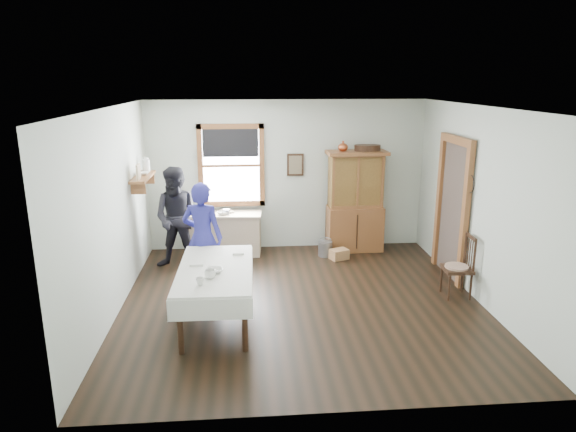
{
  "coord_description": "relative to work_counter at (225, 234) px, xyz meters",
  "views": [
    {
      "loc": [
        -0.75,
        -6.65,
        3.06
      ],
      "look_at": [
        -0.16,
        0.3,
        1.18
      ],
      "focal_mm": 32.0,
      "sensor_mm": 36.0,
      "label": 1
    }
  ],
  "objects": [
    {
      "name": "pail",
      "position": [
        1.78,
        -0.27,
        -0.24
      ],
      "size": [
        0.3,
        0.3,
        0.27
      ],
      "primitive_type": "cube",
      "rotation": [
        0.0,
        0.0,
        0.22
      ],
      "color": "gray",
      "rests_on": "room"
    },
    {
      "name": "window",
      "position": [
        0.14,
        0.3,
        1.26
      ],
      "size": [
        1.18,
        0.07,
        1.48
      ],
      "color": "white",
      "rests_on": "room"
    },
    {
      "name": "china_hutch",
      "position": [
        2.36,
        0.03,
        0.53
      ],
      "size": [
        1.08,
        0.54,
        1.82
      ],
      "primitive_type": "cube",
      "rotation": [
        0.0,
        0.0,
        0.03
      ],
      "color": "brown",
      "rests_on": "room"
    },
    {
      "name": "framed_picture",
      "position": [
        1.29,
        0.29,
        1.17
      ],
      "size": [
        0.3,
        0.04,
        0.4
      ],
      "primitive_type": "cube",
      "color": "#321D11",
      "rests_on": "room"
    },
    {
      "name": "table_cup_b",
      "position": [
        -0.16,
        -3.2,
        0.4
      ],
      "size": [
        0.1,
        0.1,
        0.09
      ],
      "primitive_type": "imported",
      "rotation": [
        0.0,
        0.0,
        -0.06
      ],
      "color": "silver",
      "rests_on": "dining_table"
    },
    {
      "name": "doorway",
      "position": [
        3.6,
        -1.32,
        0.79
      ],
      "size": [
        0.09,
        1.14,
        2.22
      ],
      "color": "#483B34",
      "rests_on": "room"
    },
    {
      "name": "counter_book",
      "position": [
        -0.06,
        0.07,
        0.39
      ],
      "size": [
        0.23,
        0.27,
        0.02
      ],
      "primitive_type": "imported",
      "rotation": [
        0.0,
        0.0,
        0.3
      ],
      "color": "#6E6149",
      "rests_on": "work_counter"
    },
    {
      "name": "table_cup_a",
      "position": [
        -0.05,
        -3.0,
        0.41
      ],
      "size": [
        0.17,
        0.17,
        0.11
      ],
      "primitive_type": "imported",
      "rotation": [
        0.0,
        0.0,
        -0.31
      ],
      "color": "silver",
      "rests_on": "dining_table"
    },
    {
      "name": "woman_blue",
      "position": [
        -0.25,
        -1.63,
        0.38
      ],
      "size": [
        0.63,
        0.5,
        1.52
      ],
      "primitive_type": "imported",
      "rotation": [
        0.0,
        0.0,
        2.88
      ],
      "color": "navy",
      "rests_on": "room"
    },
    {
      "name": "figure_dark",
      "position": [
        -0.71,
        -0.62,
        0.41
      ],
      "size": [
        0.85,
        0.71,
        1.57
      ],
      "primitive_type": "imported",
      "rotation": [
        0.0,
        0.0,
        -0.16
      ],
      "color": "black",
      "rests_on": "room"
    },
    {
      "name": "counter_bowl",
      "position": [
        -0.03,
        -0.09,
        0.4
      ],
      "size": [
        0.23,
        0.23,
        0.06
      ],
      "primitive_type": "imported",
      "rotation": [
        0.0,
        0.0,
        0.38
      ],
      "color": "silver",
      "rests_on": "work_counter"
    },
    {
      "name": "dining_table",
      "position": [
        -0.02,
        -2.65,
        -0.01
      ],
      "size": [
        0.99,
        1.84,
        0.73
      ],
      "primitive_type": "cube",
      "rotation": [
        0.0,
        0.0,
        -0.01
      ],
      "color": "silver",
      "rests_on": "room"
    },
    {
      "name": "wall_shelf",
      "position": [
        -1.23,
        -0.63,
        1.2
      ],
      "size": [
        0.24,
        1.0,
        0.44
      ],
      "color": "brown",
      "rests_on": "room"
    },
    {
      "name": "wicker_basket",
      "position": [
        1.99,
        -0.46,
        -0.29
      ],
      "size": [
        0.36,
        0.31,
        0.18
      ],
      "primitive_type": "cube",
      "rotation": [
        0.0,
        0.0,
        0.39
      ],
      "color": "tan",
      "rests_on": "room"
    },
    {
      "name": "work_counter",
      "position": [
        0.0,
        0.0,
        0.0
      ],
      "size": [
        1.35,
        0.6,
        0.75
      ],
      "primitive_type": "cube",
      "rotation": [
        0.0,
        0.0,
        -0.08
      ],
      "color": "tan",
      "rests_on": "room"
    },
    {
      "name": "table_bowl",
      "position": [
        -0.01,
        -2.81,
        0.39
      ],
      "size": [
        0.27,
        0.27,
        0.06
      ],
      "primitive_type": "imported",
      "rotation": [
        0.0,
        0.0,
        0.19
      ],
      "color": "silver",
      "rests_on": "dining_table"
    },
    {
      "name": "room",
      "position": [
        1.14,
        -2.17,
        0.97
      ],
      "size": [
        5.01,
        5.01,
        2.7
      ],
      "color": "black",
      "rests_on": "ground"
    },
    {
      "name": "shelf_bowl",
      "position": [
        -1.23,
        -0.62,
        1.22
      ],
      "size": [
        0.22,
        0.22,
        0.05
      ],
      "primitive_type": "imported",
      "color": "silver",
      "rests_on": "wall_shelf"
    },
    {
      "name": "rug_beater",
      "position": [
        3.59,
        -1.87,
        1.34
      ],
      "size": [
        0.01,
        0.27,
        0.27
      ],
      "primitive_type": "torus",
      "rotation": [
        0.0,
        1.57,
        0.0
      ],
      "color": "black",
      "rests_on": "room"
    },
    {
      "name": "spindle_chair",
      "position": [
        3.39,
        -2.15,
        0.08
      ],
      "size": [
        0.45,
        0.45,
        0.92
      ],
      "primitive_type": "cube",
      "rotation": [
        0.0,
        0.0,
        -0.06
      ],
      "color": "#321D11",
      "rests_on": "room"
    }
  ]
}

